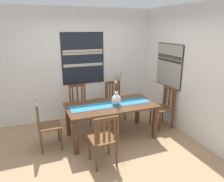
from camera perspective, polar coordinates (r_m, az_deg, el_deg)
ground_plane at (r=4.21m, az=-1.02°, el=-15.77°), size 6.40×6.40×0.03m
wall_back at (r=5.41m, az=-8.05°, el=7.05°), size 6.40×0.12×2.70m
wall_side at (r=4.63m, az=21.08°, el=4.45°), size 0.12×6.40×2.70m
dining_table at (r=4.41m, az=-0.30°, el=-4.85°), size 1.82×0.93×0.72m
table_runner at (r=4.38m, az=-0.31°, el=-3.61°), size 1.68×0.36×0.01m
centerpiece_vase at (r=4.32m, az=1.16°, el=-2.08°), size 0.20×0.21×0.72m
chair_0 at (r=5.34m, az=0.71°, el=-2.30°), size 0.43×0.43×0.95m
chair_1 at (r=4.23m, az=-17.24°, el=-8.59°), size 0.42×0.42×0.93m
chair_2 at (r=5.06m, az=13.73°, el=-4.09°), size 0.45×0.45×0.94m
chair_3 at (r=5.11m, az=-8.71°, el=-3.54°), size 0.45×0.45×0.95m
chair_4 at (r=3.58m, az=-2.19°, el=-12.67°), size 0.43×0.43×0.93m
painting_on_back_wall at (r=5.32m, az=-7.74°, el=8.62°), size 1.05×0.05×1.25m
painting_on_side_wall at (r=5.14m, az=15.07°, el=6.64°), size 0.05×0.93×0.99m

